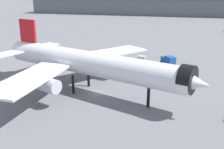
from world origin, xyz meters
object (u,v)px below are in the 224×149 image
Objects in this scene: service_truck_front at (168,60)px; baggage_cart_trailing at (141,58)px; traffic_cone_near_nose at (57,59)px; airliner_near_gate at (87,63)px.

service_truck_front reaches higher than baggage_cart_trailing.
airliner_near_gate is at bearing -43.86° from traffic_cone_near_nose.
airliner_near_gate is at bearing 112.82° from service_truck_front.
service_truck_front is 7.01× the size of traffic_cone_near_nose.
traffic_cone_near_nose is at bearing 58.45° from service_truck_front.
service_truck_front is 37.14m from traffic_cone_near_nose.
service_truck_front is at bearing 78.72° from airliner_near_gate.
traffic_cone_near_nose is (-36.27, -7.91, -1.19)m from service_truck_front.
baggage_cart_trailing is 3.17× the size of traffic_cone_near_nose.
baggage_cart_trailing is at bearing 19.15° from traffic_cone_near_nose.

